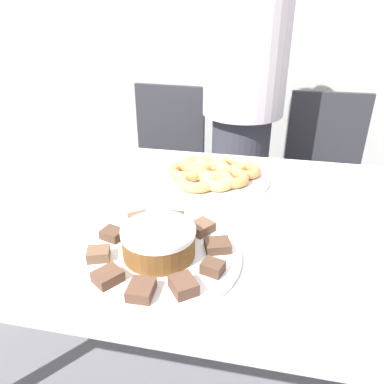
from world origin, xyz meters
The scene contains 28 objects.
ground_plane centered at (0.00, 0.00, 0.00)m, with size 12.00×12.00×0.00m, color slate.
table centered at (0.00, 0.00, 0.66)m, with size 1.65×0.91×0.74m.
person_standing centered at (0.11, 0.88, 0.85)m, with size 0.38×0.38×1.62m.
office_chair_left centered at (-0.32, 0.93, 0.41)m, with size 0.47×0.47×0.87m.
office_chair_right centered at (0.54, 0.93, 0.41)m, with size 0.45×0.45×0.87m.
plate_cake centered at (0.01, -0.23, 0.75)m, with size 0.38×0.38×0.01m.
plate_donuts centered at (0.07, 0.23, 0.75)m, with size 0.37×0.37×0.01m.
frosted_cake centered at (0.01, -0.23, 0.79)m, with size 0.17×0.17×0.07m.
lamington_0 centered at (-0.12, -0.27, 0.76)m, with size 0.06×0.06×0.02m.
lamington_1 centered at (-0.07, -0.34, 0.76)m, with size 0.07×0.07×0.02m.
lamington_2 centered at (0.02, -0.37, 0.76)m, with size 0.05×0.06×0.02m.
lamington_3 centered at (0.10, -0.34, 0.77)m, with size 0.07×0.07×0.03m.
lamington_4 centered at (0.14, -0.27, 0.76)m, with size 0.05×0.05×0.03m.
lamington_5 centered at (0.14, -0.18, 0.76)m, with size 0.07×0.07×0.02m.
lamington_6 centered at (0.09, -0.11, 0.76)m, with size 0.07×0.07×0.02m.
lamington_7 centered at (0.01, -0.09, 0.76)m, with size 0.05×0.06×0.02m.
lamington_8 centered at (-0.07, -0.12, 0.77)m, with size 0.08×0.08×0.03m.
lamington_9 centered at (-0.12, -0.19, 0.76)m, with size 0.06×0.06×0.02m.
donut_0 centered at (0.07, 0.23, 0.77)m, with size 0.13×0.13×0.03m.
donut_1 centered at (0.03, 0.14, 0.77)m, with size 0.13×0.13×0.03m.
donut_2 centered at (0.09, 0.15, 0.77)m, with size 0.11×0.11×0.03m.
donut_3 centered at (0.13, 0.19, 0.77)m, with size 0.12×0.12×0.03m.
donut_4 centered at (0.17, 0.26, 0.77)m, with size 0.11×0.11×0.03m.
donut_5 centered at (0.11, 0.29, 0.77)m, with size 0.12×0.12×0.03m.
donut_6 centered at (0.05, 0.29, 0.77)m, with size 0.11×0.11×0.04m.
donut_7 centered at (0.01, 0.26, 0.77)m, with size 0.12×0.12×0.04m.
donut_8 centered at (-0.02, 0.21, 0.77)m, with size 0.13×0.13×0.04m.
napkin centered at (0.38, 0.07, 0.74)m, with size 0.17×0.16×0.01m.
Camera 1 is at (0.23, -0.91, 1.28)m, focal length 35.00 mm.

